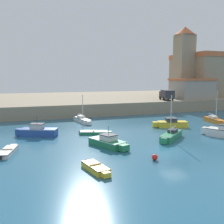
{
  "coord_description": "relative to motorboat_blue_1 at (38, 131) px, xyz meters",
  "views": [
    {
      "loc": [
        -14.65,
        -21.99,
        7.43
      ],
      "look_at": [
        -0.96,
        16.1,
        2.0
      ],
      "focal_mm": 42.0,
      "sensor_mm": 36.0,
      "label": 1
    }
  ],
  "objects": [
    {
      "name": "ground_plane",
      "position": [
        12.51,
        -11.83,
        -0.61
      ],
      "size": [
        200.0,
        200.0,
        0.0
      ],
      "primitive_type": "plane",
      "color": "#28607F"
    },
    {
      "name": "quay_seawall",
      "position": [
        12.51,
        32.49,
        0.6
      ],
      "size": [
        120.0,
        40.0,
        2.42
      ],
      "primitive_type": "cube",
      "color": "gray",
      "rests_on": "ground"
    },
    {
      "name": "motorboat_blue_1",
      "position": [
        0.0,
        0.0,
        0.0
      ],
      "size": [
        5.27,
        3.3,
        2.5
      ],
      "color": "#284C9E",
      "rests_on": "ground"
    },
    {
      "name": "dinghy_white_2",
      "position": [
        -3.34,
        -7.03,
        -0.38
      ],
      "size": [
        2.1,
        4.46,
        0.5
      ],
      "color": "white",
      "rests_on": "ground"
    },
    {
      "name": "sailboat_orange_3",
      "position": [
        28.02,
        0.27,
        -0.18
      ],
      "size": [
        2.14,
        5.7,
        5.26
      ],
      "color": "orange",
      "rests_on": "ground"
    },
    {
      "name": "motorboat_yellow_4",
      "position": [
        19.22,
        -0.56,
        -0.08
      ],
      "size": [
        5.33,
        3.13,
        2.28
      ],
      "color": "yellow",
      "rests_on": "ground"
    },
    {
      "name": "sailboat_green_5",
      "position": [
        14.95,
        -7.28,
        -0.13
      ],
      "size": [
        4.91,
        4.47,
        5.33
      ],
      "color": "#237A4C",
      "rests_on": "ground"
    },
    {
      "name": "dinghy_green_6",
      "position": [
        7.09,
        -1.41,
        -0.38
      ],
      "size": [
        4.21,
        2.52,
        0.49
      ],
      "color": "#237A4C",
      "rests_on": "ground"
    },
    {
      "name": "dinghy_yellow_7",
      "position": [
        3.44,
        -14.52,
        -0.35
      ],
      "size": [
        1.69,
        3.73,
        0.55
      ],
      "color": "yellow",
      "rests_on": "ground"
    },
    {
      "name": "sailboat_white_8",
      "position": [
        7.6,
        7.84,
        -0.17
      ],
      "size": [
        1.87,
        6.03,
        4.62
      ],
      "color": "white",
      "rests_on": "ground"
    },
    {
      "name": "motorboat_green_9",
      "position": [
        6.74,
        -7.93,
        -0.11
      ],
      "size": [
        3.29,
        5.25,
        2.26
      ],
      "color": "#237A4C",
      "rests_on": "ground"
    },
    {
      "name": "mooring_buoy",
      "position": [
        9.18,
        -13.69,
        -0.34
      ],
      "size": [
        0.54,
        0.54,
        0.54
      ],
      "primitive_type": "sphere",
      "color": "red",
      "rests_on": "ground"
    },
    {
      "name": "church",
      "position": [
        43.48,
        24.6,
        7.89
      ],
      "size": [
        15.19,
        15.69,
        17.29
      ],
      "color": "gray",
      "rests_on": "quay_seawall"
    },
    {
      "name": "harbor_shed_near_wharf",
      "position": [
        36.51,
        18.06,
        4.16
      ],
      "size": [
        8.99,
        6.94,
        4.67
      ],
      "color": "gray",
      "rests_on": "quay_seawall"
    },
    {
      "name": "truck_on_quay",
      "position": [
        28.43,
        15.89,
        3.02
      ],
      "size": [
        2.9,
        4.63,
        2.2
      ],
      "color": "#333338",
      "rests_on": "quay_seawall"
    }
  ]
}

